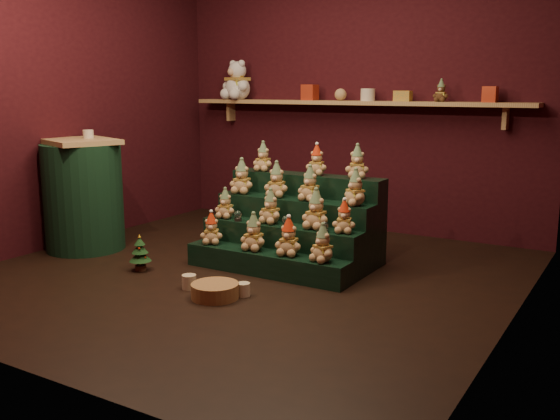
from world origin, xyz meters
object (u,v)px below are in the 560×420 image
Objects in this scene: snow_globe_a at (238,216)px; side_table at (83,195)px; mug_right at (243,289)px; brown_bear at (441,91)px; wicker_basket at (215,291)px; mini_christmas_tree at (140,253)px; snow_globe_b at (286,221)px; white_bear at (237,75)px; riser_tier_front at (266,263)px; mug_left at (189,282)px; snow_globe_c at (324,227)px.

snow_globe_a is 0.09× the size of side_table.
mug_right is 2.73m from brown_bear.
wicker_basket is at bearing -136.38° from mug_right.
mini_christmas_tree is 0.95m from wicker_basket.
snow_globe_b is 0.18× the size of white_bear.
wicker_basket is at bearing -13.96° from mini_christmas_tree.
mug_right is (1.06, -0.09, -0.10)m from mini_christmas_tree.
mug_right is (0.14, -0.52, -0.04)m from riser_tier_front.
brown_bear is at bearing 65.30° from riser_tier_front.
mug_right is at bearing -4.80° from mini_christmas_tree.
white_bear is 2.28m from brown_bear.
mini_christmas_tree is 0.90× the size of wicker_basket.
mug_right is (0.43, 0.07, -0.01)m from mug_left.
snow_globe_b is 0.90m from wicker_basket.
side_table is at bearing 164.75° from mug_left.
mug_left is at bearing -115.87° from riser_tier_front.
wicker_basket is at bearing -12.97° from mug_left.
white_bear reaches higher than mini_christmas_tree.
snow_globe_a reaches higher than riser_tier_front.
snow_globe_b reaches higher than mini_christmas_tree.
mini_christmas_tree is at bearing 165.59° from mug_left.
side_table is at bearing -174.60° from riser_tier_front.
brown_bear reaches higher than snow_globe_c.
white_bear is (-1.90, 1.59, 1.18)m from snow_globe_c.
brown_bear is at bearing 65.82° from snow_globe_b.
side_table is (-1.46, -0.33, 0.09)m from snow_globe_a.
mug_left is at bearing 167.03° from wicker_basket.
snow_globe_a is 0.83× the size of mug_left.
mug_left is (-0.72, -0.76, -0.35)m from snow_globe_c.
riser_tier_front is 0.37m from snow_globe_b.
snow_globe_c is at bearing -103.56° from brown_bear.
wicker_basket is at bearing -65.73° from snow_globe_a.
snow_globe_c is at bearing -23.69° from white_bear.
brown_bear is at bearing 76.76° from snow_globe_c.
side_table is at bearing -171.63° from snow_globe_c.
snow_globe_c reaches higher than mug_right.
riser_tier_front is 0.55m from snow_globe_c.
snow_globe_a is 0.93× the size of snow_globe_b.
riser_tier_front is 1.02m from mini_christmas_tree.
mini_christmas_tree is 2.67m from white_bear.
white_bear is (-1.18, 2.34, 1.53)m from mug_left.
side_table reaches higher than wicker_basket.
brown_bear is (0.66, 2.27, 1.37)m from mug_right.
snow_globe_b is at bearing 30.38° from mini_christmas_tree.
white_bear is (0.37, 1.92, 1.09)m from side_table.
mug_right is at bearing 10.19° from side_table.
side_table is at bearing 164.18° from mini_christmas_tree.
mug_left is (-0.29, -0.60, -0.04)m from riser_tier_front.
snow_globe_c is at bearing 46.45° from mug_left.
white_bear is (-0.55, 2.18, 1.44)m from mini_christmas_tree.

